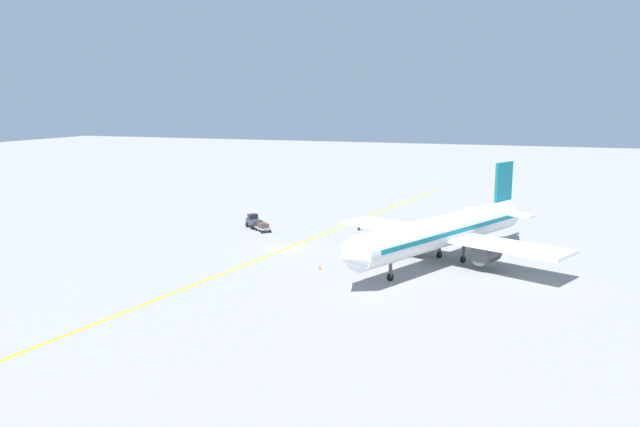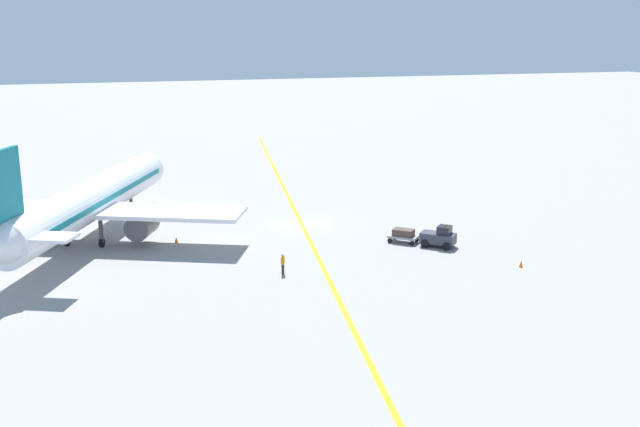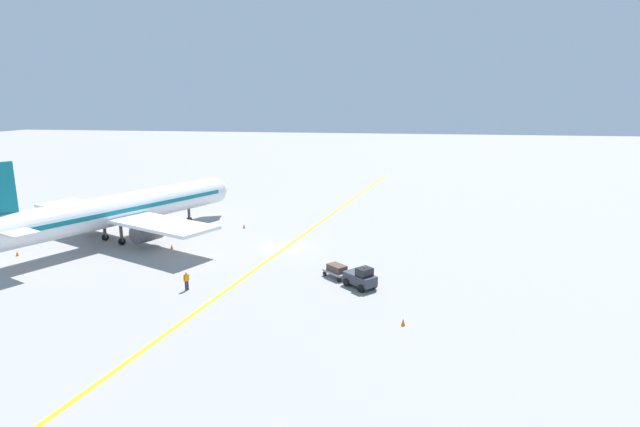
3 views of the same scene
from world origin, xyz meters
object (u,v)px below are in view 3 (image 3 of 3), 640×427
baggage_cart_trailing (337,270)px  traffic_cone_mid_apron (17,254)px  baggage_tug_dark (361,278)px  traffic_cone_by_wingtip (172,247)px  airplane_at_gate (123,209)px  traffic_cone_far_edge (403,322)px  traffic_cone_near_nose (244,226)px  ground_crew_worker (186,280)px

baggage_cart_trailing → traffic_cone_mid_apron: baggage_cart_trailing is taller
traffic_cone_mid_apron → baggage_cart_trailing: bearing=-1.1°
baggage_tug_dark → traffic_cone_by_wingtip: (-21.99, 8.11, -0.63)m
baggage_cart_trailing → traffic_cone_mid_apron: size_ratio=5.22×
airplane_at_gate → traffic_cone_by_wingtip: size_ratio=61.31×
traffic_cone_by_wingtip → traffic_cone_far_edge: same height
baggage_cart_trailing → traffic_cone_near_nose: (-14.49, 16.22, -0.49)m
traffic_cone_near_nose → traffic_cone_by_wingtip: (-5.05, -10.31, 0.00)m
baggage_tug_dark → ground_crew_worker: size_ratio=1.93×
airplane_at_gate → baggage_tug_dark: airplane_at_gate is taller
traffic_cone_near_nose → traffic_cone_far_edge: (20.77, -25.57, 0.00)m
airplane_at_gate → traffic_cone_far_edge: (33.07, -17.89, -3.43)m
baggage_tug_dark → airplane_at_gate: bearing=159.8°
traffic_cone_mid_apron → airplane_at_gate: bearing=44.9°
ground_crew_worker → traffic_cone_by_wingtip: bearing=121.6°
baggage_tug_dark → traffic_cone_mid_apron: bearing=175.6°
ground_crew_worker → traffic_cone_far_edge: bearing=-11.7°
traffic_cone_by_wingtip → traffic_cone_far_edge: bearing=-30.6°
traffic_cone_near_nose → traffic_cone_mid_apron: (-20.20, -15.55, 0.00)m
baggage_tug_dark → traffic_cone_by_wingtip: size_ratio=5.88×
airplane_at_gate → traffic_cone_near_nose: airplane_at_gate is taller
baggage_tug_dark → baggage_cart_trailing: size_ratio=1.13×
traffic_cone_mid_apron → traffic_cone_by_wingtip: 16.03m
airplane_at_gate → baggage_tug_dark: bearing=-20.2°
baggage_tug_dark → ground_crew_worker: bearing=-167.8°
airplane_at_gate → traffic_cone_by_wingtip: (7.25, -2.64, -3.43)m
baggage_cart_trailing → traffic_cone_far_edge: size_ratio=5.22×
traffic_cone_near_nose → traffic_cone_by_wingtip: 11.48m
traffic_cone_mid_apron → ground_crew_worker: bearing=-15.4°
baggage_tug_dark → baggage_cart_trailing: baggage_tug_dark is taller
ground_crew_worker → traffic_cone_mid_apron: size_ratio=3.05×
airplane_at_gate → traffic_cone_near_nose: size_ratio=61.31×
baggage_tug_dark → traffic_cone_by_wingtip: baggage_tug_dark is taller
ground_crew_worker → traffic_cone_mid_apron: bearing=164.6°
ground_crew_worker → traffic_cone_mid_apron: 22.97m
baggage_cart_trailing → traffic_cone_by_wingtip: (-19.54, 5.90, -0.49)m
airplane_at_gate → baggage_cart_trailing: 28.27m
ground_crew_worker → traffic_cone_mid_apron: (-22.13, 6.11, -0.63)m
airplane_at_gate → traffic_cone_far_edge: 37.75m
baggage_cart_trailing → ground_crew_worker: (-12.55, -5.44, 0.15)m
baggage_cart_trailing → ground_crew_worker: ground_crew_worker is taller
traffic_cone_near_nose → baggage_cart_trailing: bearing=-48.2°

